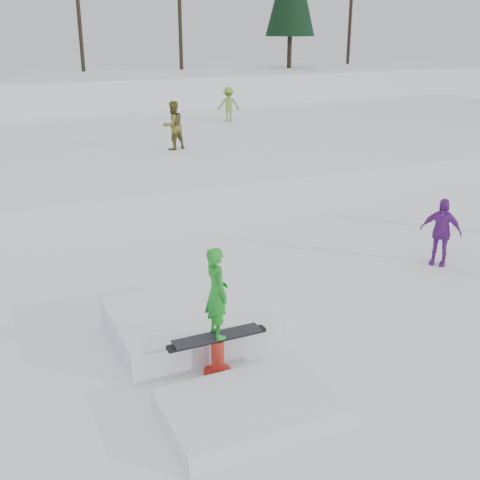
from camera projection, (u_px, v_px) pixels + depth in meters
name	position (u px, v px, depth m)	size (l,w,h in m)	color
ground	(262.00, 339.00, 10.45)	(120.00, 120.00, 0.00)	white
snow_berm	(36.00, 94.00, 35.70)	(60.00, 14.00, 2.40)	white
snow_midrise	(83.00, 150.00, 24.00)	(50.00, 18.00, 0.80)	white
walker_olive	(173.00, 125.00, 21.85)	(0.85, 0.66, 1.75)	brown
walker_ygreen	(229.00, 104.00, 28.24)	(1.02, 0.59, 1.58)	olive
spectator_purple	(441.00, 232.00, 13.46)	(0.91, 0.38, 1.55)	#762694
jib_rail_feature	(204.00, 340.00, 9.79)	(2.60, 4.40, 2.11)	white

